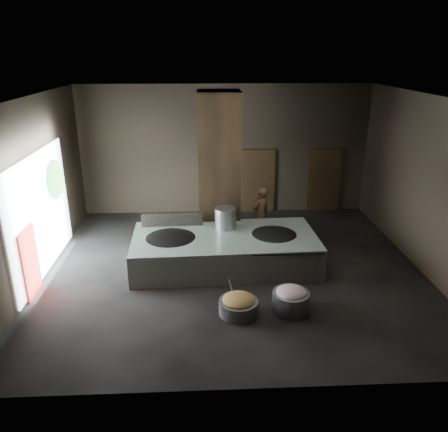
{
  "coord_description": "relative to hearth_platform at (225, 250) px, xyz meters",
  "views": [
    {
      "loc": [
        -0.78,
        -10.51,
        5.54
      ],
      "look_at": [
        -0.22,
        0.72,
        1.25
      ],
      "focal_mm": 35.0,
      "sensor_mm": 36.0,
      "label": 1
    }
  ],
  "objects": [
    {
      "name": "pavilion_sliver",
      "position": [
        -4.66,
        -1.36,
        0.42
      ],
      "size": [
        0.05,
        0.9,
        1.7
      ],
      "primitive_type": "cube",
      "color": "maroon",
      "rests_on": "ground"
    },
    {
      "name": "veg_basin",
      "position": [
        0.19,
        -2.42,
        -0.27
      ],
      "size": [
        0.89,
        0.89,
        0.33
      ],
      "primitive_type": "cylinder",
      "rotation": [
        0.0,
        0.0,
        -0.0
      ],
      "color": "slate",
      "rests_on": "ground"
    },
    {
      "name": "stock_pot",
      "position": [
        0.05,
        0.55,
        0.7
      ],
      "size": [
        0.6,
        0.6,
        0.64
      ],
      "primitive_type": "cylinder",
      "color": "#A4A7AC",
      "rests_on": "hearth_platform"
    },
    {
      "name": "wok_right_rim",
      "position": [
        1.35,
        0.05,
        0.39
      ],
      "size": [
        1.48,
        1.48,
        0.05
      ],
      "primitive_type": "cylinder",
      "color": "black",
      "rests_on": "hearth_platform"
    },
    {
      "name": "ladle",
      "position": [
        0.04,
        -2.27,
        0.12
      ],
      "size": [
        0.17,
        0.33,
        0.63
      ],
      "primitive_type": "cylinder",
      "rotation": [
        0.49,
        0.0,
        -0.44
      ],
      "color": "#A4A7AC",
      "rests_on": "veg_basin"
    },
    {
      "name": "splash_guard",
      "position": [
        -1.45,
        0.75,
        0.6
      ],
      "size": [
        1.72,
        0.13,
        0.43
      ],
      "primitive_type": "cube",
      "rotation": [
        0.0,
        0.0,
        0.04
      ],
      "color": "black",
      "rests_on": "hearth_platform"
    },
    {
      "name": "doorway_near_glow",
      "position": [
        1.19,
        4.37,
        0.62
      ],
      "size": [
        0.9,
        0.04,
        2.12
      ],
      "primitive_type": "cube",
      "color": "#8C6647",
      "rests_on": "ground"
    },
    {
      "name": "right_wall",
      "position": [
        5.27,
        -0.26,
        1.82
      ],
      "size": [
        0.1,
        9.0,
        4.5
      ],
      "primitive_type": "cube",
      "color": "black",
      "rests_on": "ground"
    },
    {
      "name": "meat_fill",
      "position": [
        1.38,
        -2.35,
        0.02
      ],
      "size": [
        0.69,
        0.69,
        0.26
      ],
      "primitive_type": "ellipsoid",
      "color": "#D58280",
      "rests_on": "meat_basin"
    },
    {
      "name": "wok_left",
      "position": [
        -1.45,
        -0.05,
        0.32
      ],
      "size": [
        1.56,
        1.56,
        0.43
      ],
      "primitive_type": "ellipsoid",
      "color": "black",
      "rests_on": "hearth_platform"
    },
    {
      "name": "tree_silhouette",
      "position": [
        -4.63,
        1.04,
        1.77
      ],
      "size": [
        0.28,
        1.1,
        1.1
      ],
      "primitive_type": "ellipsoid",
      "color": "#194714",
      "rests_on": "left_opening"
    },
    {
      "name": "doorway_far",
      "position": [
        3.82,
        4.19,
        0.67
      ],
      "size": [
        1.18,
        0.08,
        2.38
      ],
      "primitive_type": "cube",
      "color": "black",
      "rests_on": "ground"
    },
    {
      "name": "left_wall",
      "position": [
        -4.83,
        -0.26,
        1.82
      ],
      "size": [
        0.1,
        9.0,
        4.5
      ],
      "primitive_type": "cube",
      "color": "black",
      "rests_on": "ground"
    },
    {
      "name": "pillar",
      "position": [
        -0.08,
        1.64,
        1.82
      ],
      "size": [
        1.2,
        1.2,
        4.5
      ],
      "primitive_type": "cube",
      "color": "black",
      "rests_on": "ground"
    },
    {
      "name": "meat_basin",
      "position": [
        1.38,
        -2.35,
        -0.2
      ],
      "size": [
        1.05,
        1.05,
        0.46
      ],
      "primitive_type": "cylinder",
      "rotation": [
        0.0,
        0.0,
        0.31
      ],
      "color": "slate",
      "rests_on": "ground"
    },
    {
      "name": "floor",
      "position": [
        0.22,
        -0.26,
        -0.48
      ],
      "size": [
        10.0,
        9.0,
        0.1
      ],
      "primitive_type": "cube",
      "color": "black",
      "rests_on": "ground"
    },
    {
      "name": "doorway_far_glow",
      "position": [
        3.9,
        4.34,
        0.62
      ],
      "size": [
        0.74,
        0.04,
        1.76
      ],
      "primitive_type": "cube",
      "color": "#8C6647",
      "rests_on": "ground"
    },
    {
      "name": "doorway_near",
      "position": [
        1.42,
        4.19,
        0.67
      ],
      "size": [
        1.18,
        0.08,
        2.38
      ],
      "primitive_type": "cube",
      "color": "black",
      "rests_on": "ground"
    },
    {
      "name": "platform_cap",
      "position": [
        0.0,
        0.0,
        0.39
      ],
      "size": [
        4.84,
        2.32,
        0.03
      ],
      "primitive_type": "cube",
      "color": "black",
      "rests_on": "hearth_platform"
    },
    {
      "name": "cook",
      "position": [
        1.2,
        1.71,
        0.41
      ],
      "size": [
        0.73,
        0.67,
        1.67
      ],
      "primitive_type": "imported",
      "rotation": [
        0.0,
        0.0,
        3.76
      ],
      "color": "brown",
      "rests_on": "ground"
    },
    {
      "name": "front_wall",
      "position": [
        0.22,
        -4.81,
        1.82
      ],
      "size": [
        10.0,
        0.1,
        4.5
      ],
      "primitive_type": "cube",
      "color": "black",
      "rests_on": "ground"
    },
    {
      "name": "hearth_platform",
      "position": [
        0.0,
        0.0,
        0.0
      ],
      "size": [
        5.02,
        2.54,
        0.86
      ],
      "primitive_type": "cube",
      "rotation": [
        0.0,
        0.0,
        0.04
      ],
      "color": "#9CAE9D",
      "rests_on": "ground"
    },
    {
      "name": "veg_fill",
      "position": [
        0.19,
        -2.42,
        -0.08
      ],
      "size": [
        0.73,
        0.73,
        0.22
      ],
      "primitive_type": "ellipsoid",
      "color": "#8E9548",
      "rests_on": "veg_basin"
    },
    {
      "name": "wok_right",
      "position": [
        1.35,
        0.05,
        0.32
      ],
      "size": [
        1.45,
        1.45,
        0.41
      ],
      "primitive_type": "ellipsoid",
      "color": "black",
      "rests_on": "hearth_platform"
    },
    {
      "name": "left_opening",
      "position": [
        -4.73,
        -0.06,
        1.17
      ],
      "size": [
        0.04,
        4.2,
        3.1
      ],
      "primitive_type": "cube",
      "color": "white",
      "rests_on": "ground"
    },
    {
      "name": "back_wall",
      "position": [
        0.22,
        4.29,
        1.82
      ],
      "size": [
        10.0,
        0.1,
        4.5
      ],
      "primitive_type": "cube",
      "color": "black",
      "rests_on": "ground"
    },
    {
      "name": "wok_left_rim",
      "position": [
        -1.45,
        -0.05,
        0.39
      ],
      "size": [
        1.59,
        1.59,
        0.05
      ],
      "primitive_type": "cylinder",
      "color": "black",
      "rests_on": "hearth_platform"
    },
    {
      "name": "ceiling",
      "position": [
        0.22,
        -0.26,
        4.12
      ],
      "size": [
        10.0,
        9.0,
        0.1
      ],
      "primitive_type": "cube",
      "color": "black",
      "rests_on": "back_wall"
    }
  ]
}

